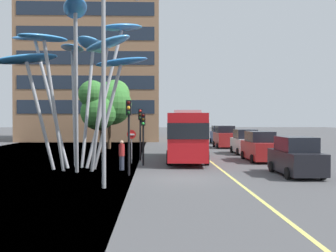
# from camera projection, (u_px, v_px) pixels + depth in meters

# --- Properties ---
(ground) EXTENTS (120.00, 240.00, 0.10)m
(ground) POSITION_uv_depth(u_px,v_px,m) (169.00, 179.00, 19.61)
(ground) COLOR #4C4C4F
(red_bus) EXTENTS (3.22, 10.02, 3.58)m
(red_bus) POSITION_uv_depth(u_px,v_px,m) (187.00, 133.00, 27.89)
(red_bus) COLOR red
(red_bus) RESTS_ON ground
(leaf_sculpture) EXTENTS (9.11, 10.39, 9.31)m
(leaf_sculpture) POSITION_uv_depth(u_px,v_px,m) (80.00, 51.00, 23.15)
(leaf_sculpture) COLOR #9EA0A5
(leaf_sculpture) RESTS_ON ground
(traffic_light_kerb_near) EXTENTS (0.28, 0.42, 3.96)m
(traffic_light_kerb_near) POSITION_uv_depth(u_px,v_px,m) (129.00, 121.00, 20.51)
(traffic_light_kerb_near) COLOR black
(traffic_light_kerb_near) RESTS_ON ground
(traffic_light_kerb_far) EXTENTS (0.28, 0.42, 3.34)m
(traffic_light_kerb_far) POSITION_uv_depth(u_px,v_px,m) (143.00, 128.00, 24.91)
(traffic_light_kerb_far) COLOR black
(traffic_light_kerb_far) RESTS_ON ground
(traffic_light_island_mid) EXTENTS (0.28, 0.42, 3.69)m
(traffic_light_island_mid) POSITION_uv_depth(u_px,v_px,m) (140.00, 123.00, 28.12)
(traffic_light_island_mid) COLOR black
(traffic_light_island_mid) RESTS_ON ground
(car_parked_near) EXTENTS (1.97, 4.33, 2.04)m
(car_parked_near) POSITION_uv_depth(u_px,v_px,m) (296.00, 157.00, 20.63)
(car_parked_near) COLOR black
(car_parked_near) RESTS_ON ground
(car_parked_mid) EXTENTS (1.95, 4.51, 2.11)m
(car_parked_mid) POSITION_uv_depth(u_px,v_px,m) (260.00, 147.00, 27.63)
(car_parked_mid) COLOR maroon
(car_parked_mid) RESTS_ON ground
(car_parked_far) EXTENTS (1.97, 4.12, 2.09)m
(car_parked_far) POSITION_uv_depth(u_px,v_px,m) (245.00, 142.00, 33.33)
(car_parked_far) COLOR silver
(car_parked_far) RESTS_ON ground
(car_side_street) EXTENTS (2.08, 3.88, 2.27)m
(car_side_street) POSITION_uv_depth(u_px,v_px,m) (225.00, 137.00, 40.46)
(car_side_street) COLOR maroon
(car_side_street) RESTS_ON ground
(car_far_side) EXTENTS (1.92, 3.84, 2.16)m
(car_far_side) POSITION_uv_depth(u_px,v_px,m) (219.00, 135.00, 47.38)
(car_far_side) COLOR navy
(car_far_side) RESTS_ON ground
(street_lamp) EXTENTS (1.74, 0.44, 8.49)m
(street_lamp) POSITION_uv_depth(u_px,v_px,m) (112.00, 64.00, 16.78)
(street_lamp) COLOR gray
(street_lamp) RESTS_ON ground
(tree_pavement_near) EXTENTS (4.44, 4.73, 6.36)m
(tree_pavement_near) POSITION_uv_depth(u_px,v_px,m) (104.00, 105.00, 34.80)
(tree_pavement_near) COLOR brown
(tree_pavement_near) RESTS_ON ground
(tree_pavement_far) EXTENTS (3.98, 4.72, 6.78)m
(tree_pavement_far) POSITION_uv_depth(u_px,v_px,m) (111.00, 102.00, 38.23)
(tree_pavement_far) COLOR brown
(tree_pavement_far) RESTS_ON ground
(pedestrian) EXTENTS (0.34, 0.34, 1.73)m
(pedestrian) POSITION_uv_depth(u_px,v_px,m) (122.00, 155.00, 22.80)
(pedestrian) COLOR #2D3342
(pedestrian) RESTS_ON ground
(no_entry_sign) EXTENTS (0.60, 0.12, 2.25)m
(no_entry_sign) POSITION_uv_depth(u_px,v_px,m) (131.00, 141.00, 26.14)
(no_entry_sign) COLOR gray
(no_entry_sign) RESTS_ON ground
(backdrop_building) EXTENTS (18.51, 14.81, 21.77)m
(backdrop_building) POSITION_uv_depth(u_px,v_px,m) (95.00, 65.00, 57.00)
(backdrop_building) COLOR #936B4C
(backdrop_building) RESTS_ON ground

